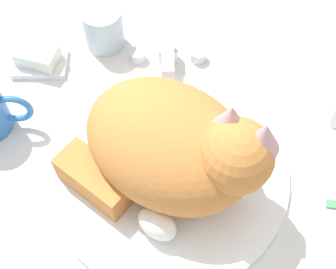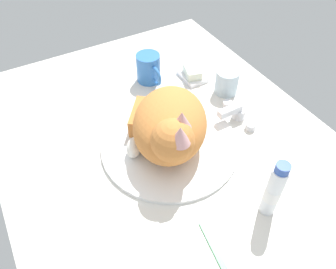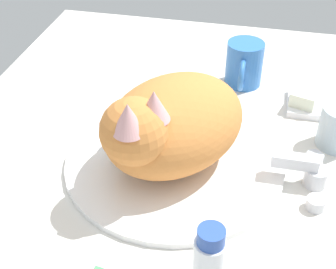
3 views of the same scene
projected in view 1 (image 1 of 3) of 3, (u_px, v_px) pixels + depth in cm
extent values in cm
cube|color=silver|center=(170.00, 177.00, 68.26)|extent=(110.00, 82.50, 3.00)
cylinder|color=white|center=(170.00, 171.00, 66.55)|extent=(35.11, 35.11, 1.03)
cylinder|color=silver|center=(169.00, 53.00, 77.53)|extent=(3.60, 3.60, 3.01)
cube|color=silver|center=(169.00, 59.00, 73.54)|extent=(2.00, 7.02, 2.00)
cylinder|color=silver|center=(139.00, 55.00, 78.03)|extent=(2.80, 2.80, 1.80)
cylinder|color=silver|center=(199.00, 55.00, 78.06)|extent=(2.80, 2.80, 1.80)
ellipsoid|color=#D17F3D|center=(170.00, 144.00, 60.23)|extent=(29.60, 28.11, 13.94)
sphere|color=#D17F3D|center=(237.00, 156.00, 54.89)|extent=(13.50, 13.50, 9.70)
ellipsoid|color=white|center=(222.00, 156.00, 57.24)|extent=(8.22, 7.98, 5.33)
cone|color=#DB9E9E|center=(233.00, 118.00, 52.82)|extent=(6.07, 6.07, 4.36)
cone|color=#DB9E9E|center=(266.00, 136.00, 51.49)|extent=(6.07, 6.07, 4.36)
cube|color=#D17F3D|center=(98.00, 179.00, 62.46)|extent=(11.83, 10.78, 4.98)
ellipsoid|color=white|center=(160.00, 224.00, 59.24)|extent=(6.65, 6.15, 4.48)
torus|color=#3372C6|center=(15.00, 110.00, 67.58)|extent=(5.99, 1.00, 5.99)
cylinder|color=silver|center=(104.00, 28.00, 77.63)|extent=(6.75, 6.75, 7.34)
cube|color=white|center=(41.00, 64.00, 77.44)|extent=(9.00, 6.40, 1.20)
cube|color=silver|center=(38.00, 56.00, 75.83)|extent=(7.69, 6.26, 2.62)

